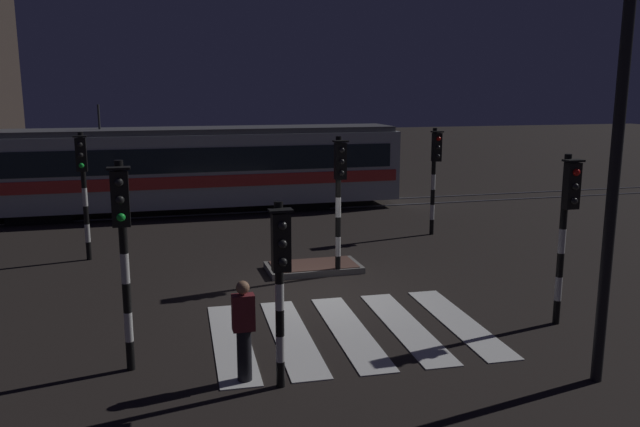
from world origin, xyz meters
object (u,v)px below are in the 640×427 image
(traffic_light_median_centre, at_px, (339,185))
(pedestrian_waiting_at_kerb, at_px, (244,330))
(traffic_light_kerb_mid_left, at_px, (280,269))
(traffic_light_corner_far_right, at_px, (435,165))
(street_lamp_near_kerb, at_px, (633,93))
(tram, at_px, (174,168))
(traffic_light_corner_near_left, at_px, (123,236))
(traffic_light_corner_far_left, at_px, (83,177))
(traffic_light_corner_near_right, at_px, (567,214))

(traffic_light_median_centre, bearing_deg, pedestrian_waiting_at_kerb, -121.03)
(traffic_light_kerb_mid_left, height_order, traffic_light_corner_far_right, traffic_light_corner_far_right)
(street_lamp_near_kerb, bearing_deg, tram, 109.94)
(traffic_light_kerb_mid_left, distance_m, traffic_light_corner_near_left, 2.70)
(traffic_light_corner_far_left, bearing_deg, traffic_light_corner_far_right, 2.33)
(traffic_light_median_centre, bearing_deg, traffic_light_corner_near_left, -138.34)
(traffic_light_corner_near_left, height_order, tram, tram)
(traffic_light_corner_far_left, relative_size, traffic_light_corner_far_right, 1.02)
(traffic_light_corner_near_left, relative_size, tram, 0.20)
(street_lamp_near_kerb, height_order, pedestrian_waiting_at_kerb, street_lamp_near_kerb)
(traffic_light_median_centre, height_order, traffic_light_corner_far_left, traffic_light_corner_far_left)
(traffic_light_median_centre, relative_size, traffic_light_corner_near_left, 0.99)
(tram, bearing_deg, traffic_light_median_centre, -69.36)
(traffic_light_kerb_mid_left, height_order, traffic_light_corner_near_left, traffic_light_corner_near_left)
(traffic_light_corner_near_right, relative_size, pedestrian_waiting_at_kerb, 2.03)
(traffic_light_kerb_mid_left, xyz_separation_m, traffic_light_median_centre, (2.66, 5.74, 0.35))
(tram, bearing_deg, pedestrian_waiting_at_kerb, -88.20)
(traffic_light_median_centre, distance_m, traffic_light_corner_near_left, 6.70)
(traffic_light_corner_near_left, distance_m, pedestrian_waiting_at_kerb, 2.50)
(traffic_light_corner_far_right, xyz_separation_m, traffic_light_corner_near_right, (-0.97, -8.11, -0.01))
(traffic_light_corner_near_left, relative_size, street_lamp_near_kerb, 0.49)
(street_lamp_near_kerb, relative_size, tram, 0.42)
(traffic_light_kerb_mid_left, height_order, tram, tram)
(traffic_light_median_centre, height_order, traffic_light_corner_far_right, traffic_light_median_centre)
(traffic_light_corner_far_left, distance_m, traffic_light_corner_near_left, 7.81)
(traffic_light_median_centre, distance_m, pedestrian_waiting_at_kerb, 6.36)
(traffic_light_kerb_mid_left, distance_m, traffic_light_corner_near_right, 6.14)
(traffic_light_median_centre, relative_size, street_lamp_near_kerb, 0.48)
(traffic_light_corner_far_right, xyz_separation_m, pedestrian_waiting_at_kerb, (-7.50, -8.98, -1.42))
(pedestrian_waiting_at_kerb, bearing_deg, tram, 91.80)
(traffic_light_corner_far_left, height_order, pedestrian_waiting_at_kerb, traffic_light_corner_far_left)
(traffic_light_corner_far_right, relative_size, traffic_light_corner_near_left, 0.97)
(traffic_light_corner_far_left, relative_size, traffic_light_corner_near_right, 1.03)
(traffic_light_kerb_mid_left, relative_size, tram, 0.17)
(traffic_light_corner_near_left, relative_size, traffic_light_corner_near_right, 1.04)
(traffic_light_median_centre, relative_size, traffic_light_corner_far_right, 1.02)
(traffic_light_corner_far_left, height_order, traffic_light_corner_near_right, traffic_light_corner_far_left)
(street_lamp_near_kerb, relative_size, pedestrian_waiting_at_kerb, 4.31)
(tram, bearing_deg, traffic_light_corner_near_right, -63.69)
(pedestrian_waiting_at_kerb, bearing_deg, street_lamp_near_kerb, -16.97)
(traffic_light_corner_near_right, xyz_separation_m, pedestrian_waiting_at_kerb, (-6.53, -0.86, -1.41))
(traffic_light_corner_far_right, distance_m, street_lamp_near_kerb, 11.11)
(traffic_light_median_centre, xyz_separation_m, traffic_light_corner_near_right, (3.34, -4.44, -0.06))
(traffic_light_kerb_mid_left, distance_m, traffic_light_corner_far_left, 9.71)
(traffic_light_kerb_mid_left, bearing_deg, traffic_light_corner_near_right, 12.27)
(traffic_light_kerb_mid_left, height_order, traffic_light_corner_far_left, traffic_light_corner_far_left)
(traffic_light_kerb_mid_left, height_order, street_lamp_near_kerb, street_lamp_near_kerb)
(traffic_light_corner_far_left, xyz_separation_m, traffic_light_corner_near_left, (1.31, -7.70, 0.02))
(street_lamp_near_kerb, bearing_deg, pedestrian_waiting_at_kerb, 163.03)
(traffic_light_kerb_mid_left, relative_size, traffic_light_corner_near_left, 0.84)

